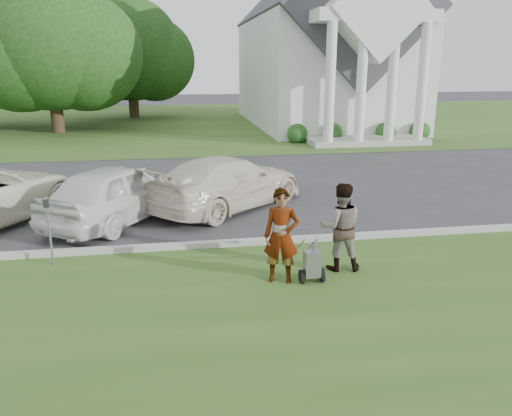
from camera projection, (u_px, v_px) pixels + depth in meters
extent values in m
plane|color=#333335|center=(225.00, 256.00, 11.02)|extent=(120.00, 120.00, 0.00)
cube|color=#2F511B|center=(244.00, 322.00, 8.18)|extent=(80.00, 7.00, 0.01)
cube|color=#2F511B|center=(188.00, 121.00, 36.61)|extent=(80.00, 30.00, 0.01)
cube|color=#9E9E93|center=(223.00, 244.00, 11.52)|extent=(80.00, 0.18, 0.15)
cube|color=white|center=(319.00, 72.00, 34.18)|extent=(9.00, 16.00, 7.00)
cube|color=#38383D|center=(321.00, 18.00, 33.20)|extent=(9.19, 17.00, 9.19)
cube|color=#9E9E93|center=(366.00, 140.00, 26.40)|extent=(6.20, 2.60, 0.30)
cylinder|color=white|center=(330.00, 86.00, 24.28)|extent=(0.50, 0.50, 6.00)
cylinder|color=white|center=(361.00, 86.00, 24.53)|extent=(0.50, 0.50, 6.00)
cylinder|color=white|center=(392.00, 86.00, 24.78)|extent=(0.50, 0.50, 6.00)
cylinder|color=white|center=(422.00, 86.00, 25.02)|extent=(0.50, 0.50, 6.00)
cube|color=white|center=(375.00, 16.00, 24.49)|extent=(6.20, 2.00, 0.60)
cube|color=white|center=(375.00, 10.00, 24.40)|extent=(5.09, 2.20, 5.09)
sphere|color=#1E4C19|center=(297.00, 134.00, 26.62)|extent=(1.10, 1.10, 1.10)
sphere|color=#1E4C19|center=(333.00, 133.00, 26.93)|extent=(1.10, 1.10, 1.10)
sphere|color=#1E4C19|center=(386.00, 132.00, 27.40)|extent=(1.10, 1.10, 1.10)
sphere|color=#1E4C19|center=(420.00, 131.00, 27.71)|extent=(1.10, 1.10, 1.10)
cylinder|color=#332316|center=(56.00, 106.00, 30.18)|extent=(0.76, 0.76, 3.20)
sphere|color=#193D13|center=(49.00, 38.00, 29.09)|extent=(8.40, 8.40, 8.40)
sphere|color=#193D13|center=(84.00, 53.00, 29.90)|extent=(6.89, 6.89, 6.89)
sphere|color=#193D13|center=(18.00, 49.00, 28.72)|extent=(7.22, 7.22, 7.22)
cylinder|color=#332316|center=(133.00, 98.00, 38.41)|extent=(0.76, 0.76, 3.00)
sphere|color=#193D13|center=(130.00, 49.00, 37.41)|extent=(7.60, 7.60, 7.60)
sphere|color=#193D13|center=(154.00, 60.00, 38.17)|extent=(6.23, 6.23, 6.23)
sphere|color=#193D13|center=(109.00, 57.00, 37.05)|extent=(6.54, 6.54, 6.54)
cylinder|color=black|center=(302.00, 277.00, 9.60)|extent=(0.07, 0.28, 0.28)
cylinder|color=black|center=(322.00, 275.00, 9.67)|extent=(0.07, 0.28, 0.28)
cylinder|color=#2D2D33|center=(312.00, 276.00, 9.63)|extent=(0.46, 0.04, 0.03)
cube|color=gray|center=(312.00, 264.00, 9.56)|extent=(0.31, 0.25, 0.51)
cone|color=gray|center=(313.00, 247.00, 9.47)|extent=(0.16, 0.16, 0.15)
cylinder|color=#2D2D33|center=(313.00, 244.00, 9.45)|extent=(0.04, 0.04, 0.06)
cylinder|color=gray|center=(300.00, 245.00, 9.90)|extent=(0.04, 0.68, 0.49)
cylinder|color=gray|center=(312.00, 244.00, 9.94)|extent=(0.04, 0.68, 0.49)
cylinder|color=gray|center=(302.00, 228.00, 10.17)|extent=(0.30, 0.03, 0.03)
imported|color=#999999|center=(281.00, 237.00, 9.47)|extent=(0.77, 0.61, 1.84)
imported|color=#999999|center=(340.00, 227.00, 10.05)|extent=(0.97, 0.81, 1.81)
cylinder|color=gray|center=(50.00, 236.00, 10.35)|extent=(0.05, 0.05, 1.27)
cube|color=#2D2D33|center=(46.00, 203.00, 10.15)|extent=(0.11, 0.07, 0.19)
cylinder|color=gray|center=(46.00, 198.00, 10.12)|extent=(0.10, 0.10, 0.03)
imported|color=white|center=(118.00, 192.00, 13.23)|extent=(4.12, 4.89, 1.58)
imported|color=beige|center=(228.00, 182.00, 14.50)|extent=(5.30, 5.04, 1.51)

